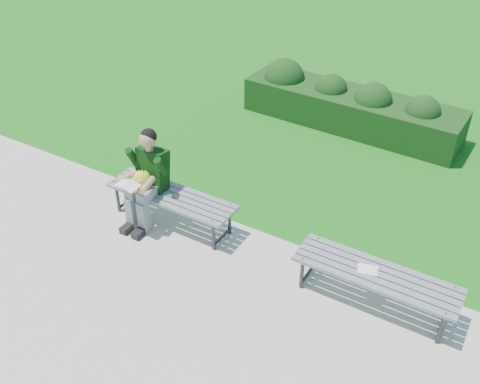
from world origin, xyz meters
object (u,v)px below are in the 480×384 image
(hedge, at_px, (346,104))
(seated_boy, at_px, (146,176))
(bench_right, at_px, (376,277))
(paper_sheet, at_px, (368,269))
(bench_left, at_px, (171,198))

(hedge, relative_size, seated_boy, 2.93)
(hedge, height_order, seated_boy, seated_boy)
(bench_right, relative_size, paper_sheet, 7.09)
(bench_right, height_order, paper_sheet, bench_right)
(bench_right, distance_m, seated_boy, 3.11)
(seated_boy, bearing_deg, bench_right, 0.87)
(bench_right, bearing_deg, hedge, 115.65)
(hedge, relative_size, bench_left, 2.14)
(hedge, relative_size, paper_sheet, 15.17)
(hedge, distance_m, seated_boy, 4.15)
(bench_left, bearing_deg, paper_sheet, -0.98)
(hedge, distance_m, bench_left, 3.97)
(paper_sheet, bearing_deg, hedge, 114.45)
(hedge, xyz_separation_m, seated_boy, (-1.21, -3.96, 0.33))
(bench_left, xyz_separation_m, bench_right, (2.79, -0.05, 0.00))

